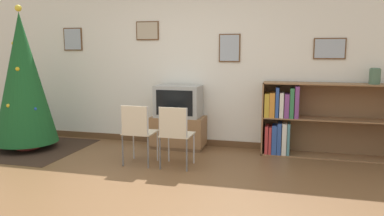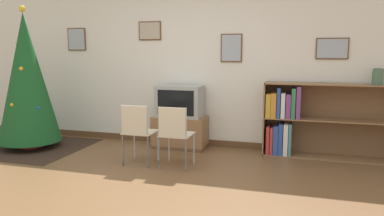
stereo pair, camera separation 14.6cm
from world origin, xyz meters
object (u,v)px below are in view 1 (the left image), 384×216
(christmas_tree, at_px, (23,79))
(folding_chair_left, at_px, (138,131))
(folding_chair_right, at_px, (175,133))
(vase, at_px, (375,76))
(tv_console, at_px, (179,132))
(television, at_px, (178,101))
(bookshelf, at_px, (307,120))

(christmas_tree, height_order, folding_chair_left, christmas_tree)
(folding_chair_left, bearing_deg, folding_chair_right, 0.00)
(folding_chair_right, distance_m, vase, 2.84)
(folding_chair_right, bearing_deg, tv_console, 104.51)
(television, bearing_deg, christmas_tree, -164.01)
(television, bearing_deg, tv_console, 90.00)
(television, distance_m, folding_chair_left, 1.08)
(folding_chair_left, distance_m, folding_chair_right, 0.52)
(christmas_tree, bearing_deg, tv_console, 16.05)
(tv_console, bearing_deg, folding_chair_right, -75.49)
(christmas_tree, height_order, bookshelf, christmas_tree)
(television, distance_m, bookshelf, 1.95)
(television, distance_m, vase, 2.83)
(television, relative_size, folding_chair_right, 0.85)
(christmas_tree, xyz_separation_m, folding_chair_right, (2.55, -0.36, -0.62))
(christmas_tree, bearing_deg, vase, 8.04)
(tv_console, xyz_separation_m, vase, (2.80, 0.06, 0.93))
(tv_console, bearing_deg, folding_chair_left, -104.51)
(bookshelf, bearing_deg, christmas_tree, -170.34)
(folding_chair_left, bearing_deg, bookshelf, 26.05)
(christmas_tree, distance_m, tv_console, 2.52)
(tv_console, xyz_separation_m, folding_chair_left, (-0.26, -1.01, 0.22))
(television, xyz_separation_m, bookshelf, (1.94, 0.06, -0.22))
(folding_chair_left, height_order, vase, vase)
(bookshelf, relative_size, vase, 9.12)
(christmas_tree, distance_m, folding_chair_right, 2.64)
(christmas_tree, xyz_separation_m, bookshelf, (4.22, 0.72, -0.57))
(folding_chair_left, height_order, bookshelf, bookshelf)
(vase, bearing_deg, folding_chair_right, -157.03)
(folding_chair_right, bearing_deg, bookshelf, 32.70)
(tv_console, relative_size, vase, 3.70)
(folding_chair_left, xyz_separation_m, folding_chair_right, (0.52, 0.00, 0.00))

